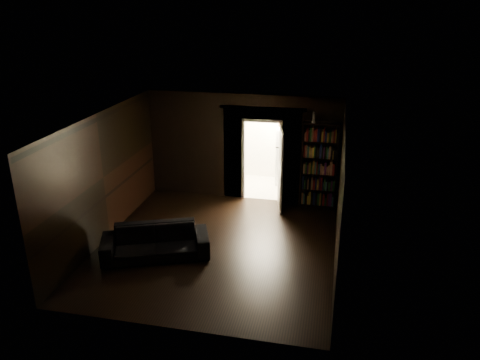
{
  "coord_description": "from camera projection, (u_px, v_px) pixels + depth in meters",
  "views": [
    {
      "loc": [
        2.34,
        -8.59,
        4.99
      ],
      "look_at": [
        0.32,
        0.9,
        1.23
      ],
      "focal_mm": 35.0,
      "sensor_mm": 36.0,
      "label": 1
    }
  ],
  "objects": [
    {
      "name": "sofa",
      "position": [
        155.0,
        237.0,
        9.6
      ],
      "size": [
        2.37,
        1.66,
        0.84
      ],
      "primitive_type": "imported",
      "rotation": [
        0.0,
        0.0,
        0.37
      ],
      "color": "black",
      "rests_on": "ground"
    },
    {
      "name": "room_walls",
      "position": [
        227.0,
        157.0,
        10.46
      ],
      "size": [
        5.02,
        5.61,
        2.84
      ],
      "color": "black",
      "rests_on": "ground"
    },
    {
      "name": "bookshelf",
      "position": [
        319.0,
        166.0,
        11.67
      ],
      "size": [
        0.92,
        0.37,
        2.2
      ],
      "primitive_type": "cube",
      "rotation": [
        0.0,
        0.0,
        -0.06
      ],
      "color": "black",
      "rests_on": "ground"
    },
    {
      "name": "kitchen_alcove",
      "position": [
        268.0,
        144.0,
        13.09
      ],
      "size": [
        2.2,
        1.8,
        2.6
      ],
      "color": "beige",
      "rests_on": "ground"
    },
    {
      "name": "bottles",
      "position": [
        289.0,
        123.0,
        13.01
      ],
      "size": [
        0.56,
        0.22,
        0.23
      ],
      "primitive_type": "cube",
      "rotation": [
        0.0,
        0.0,
        0.26
      ],
      "color": "black",
      "rests_on": "refrigerator"
    },
    {
      "name": "ground",
      "position": [
        217.0,
        246.0,
        10.09
      ],
      "size": [
        5.5,
        5.5,
        0.0
      ],
      "primitive_type": "plane",
      "color": "black",
      "rests_on": "ground"
    },
    {
      "name": "refrigerator",
      "position": [
        290.0,
        155.0,
        13.33
      ],
      "size": [
        0.77,
        0.72,
        1.65
      ],
      "primitive_type": "cube",
      "rotation": [
        0.0,
        0.0,
        0.05
      ],
      "color": "white",
      "rests_on": "ground"
    },
    {
      "name": "door",
      "position": [
        280.0,
        170.0,
        11.63
      ],
      "size": [
        0.22,
        0.84,
        2.05
      ],
      "primitive_type": "cube",
      "rotation": [
        0.0,
        0.0,
        1.77
      ],
      "color": "silver",
      "rests_on": "ground"
    },
    {
      "name": "figurine",
      "position": [
        314.0,
        117.0,
        11.22
      ],
      "size": [
        0.12,
        0.12,
        0.29
      ],
      "primitive_type": "cube",
      "rotation": [
        0.0,
        0.0,
        -0.3
      ],
      "color": "white",
      "rests_on": "bookshelf"
    }
  ]
}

